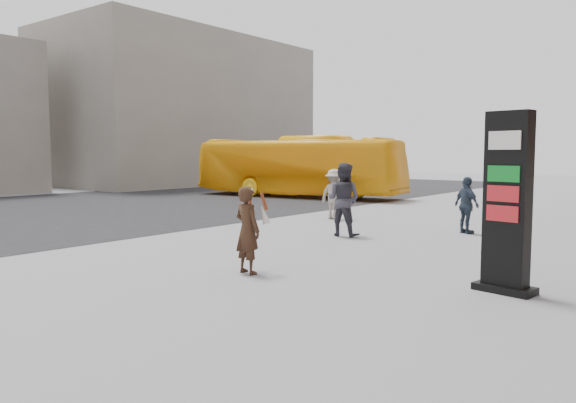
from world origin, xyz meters
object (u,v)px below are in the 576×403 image
Objects in this scene: bus at (298,167)px; pedestrian_c at (467,205)px; woman at (248,229)px; pedestrian_b at (334,194)px; pedestrian_a at (343,200)px; info_pylon at (507,203)px.

bus reaches higher than pedestrian_c.
woman is 8.48m from pedestrian_b.
pedestrian_c is at bearing -140.74° from pedestrian_a.
bus reaches higher than info_pylon.
info_pylon is at bearing 146.02° from pedestrian_c.
pedestrian_b is 1.07× the size of pedestrian_c.
pedestrian_b is (6.47, -6.61, -0.66)m from bus.
bus reaches higher than pedestrian_b.
pedestrian_c is at bearing -91.94° from woman.
pedestrian_c is at bearing 124.88° from info_pylon.
bus is 5.57× the size of pedestrian_a.
pedestrian_a reaches higher than woman.
bus is 12.92m from pedestrian_a.
woman is at bearing 96.71° from pedestrian_a.
bus is 6.51× the size of pedestrian_b.
woman is at bearing -152.44° from bus.
pedestrian_b is at bearing -142.23° from bus.
pedestrian_b is 4.60m from pedestrian_c.
info_pylon reaches higher than pedestrian_c.
pedestrian_a is (-1.10, 4.87, 0.14)m from woman.
pedestrian_a reaches higher than pedestrian_b.
woman reaches higher than pedestrian_c.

